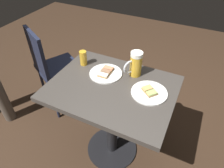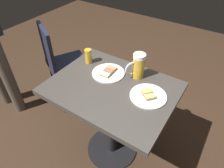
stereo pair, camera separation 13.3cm
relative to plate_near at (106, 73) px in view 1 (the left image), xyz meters
The scene contains 7 objects.
ground_plane 0.77m from the plate_near, 134.07° to the left, with size 6.00×6.00×0.00m, color #382619.
cafe_table 0.23m from the plate_near, 134.07° to the left, with size 0.84×0.64×0.75m.
plate_near is the anchor object (origin of this frame).
plate_far 0.35m from the plate_near, behind, with size 0.23×0.23×0.03m.
beer_mug 0.22m from the plate_near, 156.32° to the right, with size 0.10×0.13×0.18m.
beer_glass_small 0.22m from the plate_near, ahead, with size 0.05×0.05×0.11m, color gold.
cafe_chair 0.71m from the plate_near, 12.59° to the right, with size 0.51×0.51×0.90m.
Camera 1 is at (-0.44, 0.91, 1.63)m, focal length 32.17 mm.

